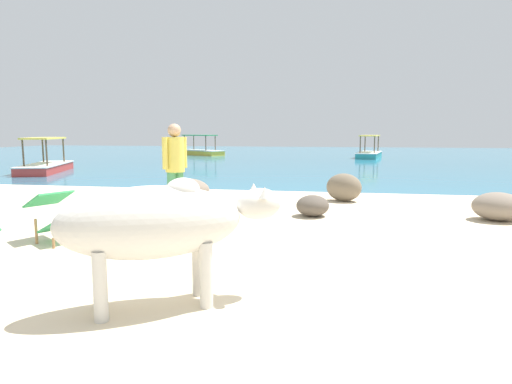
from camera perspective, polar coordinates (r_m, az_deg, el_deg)
The scene contains 12 objects.
sand_beach at distance 4.60m, azimuth -5.59°, elevation -11.59°, with size 18.00×14.00×0.04m, color beige.
water_surface at distance 26.24m, azimuth 7.63°, elevation 4.29°, with size 60.00×36.00×0.03m, color teal.
cow at distance 3.88m, azimuth -12.31°, elevation -3.86°, with size 1.89×1.33×1.11m.
deck_chair_near at distance 6.74m, azimuth -24.02°, elevation -2.46°, with size 0.92×0.81×0.68m.
person_standing at distance 7.66m, azimuth -10.21°, elevation 3.47°, with size 0.32×0.46×1.62m.
shore_rock_large at distance 9.85m, azimuth 11.06°, elevation 0.58°, with size 0.76×0.55×0.60m, color #756651.
shore_rock_medium at distance 8.03m, azimuth 7.18°, elevation -1.73°, with size 0.60×0.57×0.38m, color brown.
shore_rock_small at distance 8.60m, azimuth 28.30°, elevation -1.62°, with size 0.82×0.71×0.48m, color gray.
shore_rock_flat at distance 9.51m, azimuth -8.78°, elevation 0.14°, with size 0.98×0.77×0.52m, color gray.
boat_yellow at distance 29.27m, azimuth -7.14°, elevation 5.21°, with size 3.70×2.99×1.29m.
boat_red at distance 18.51m, azimuth -25.09°, elevation 3.12°, with size 2.27×3.85×1.29m.
boat_teal at distance 26.93m, azimuth 14.14°, elevation 4.83°, with size 1.78×3.82×1.29m.
Camera 1 is at (1.20, -4.17, 1.54)m, focal length 31.61 mm.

